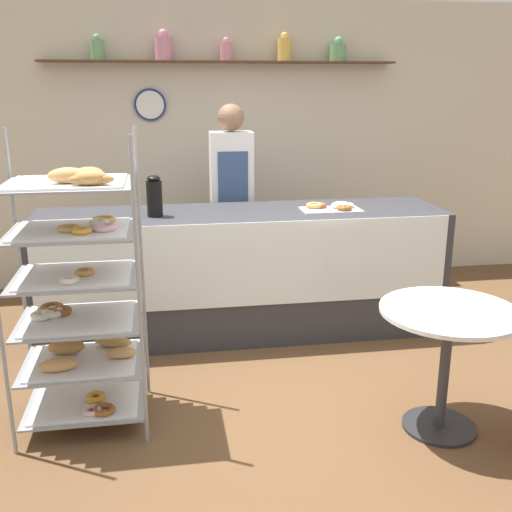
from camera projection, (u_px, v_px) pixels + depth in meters
ground_plane at (266, 399)px, 3.83m from camera, size 14.00×14.00×0.00m
back_wall at (222, 144)px, 5.83m from camera, size 10.00×0.30×2.70m
display_counter at (242, 272)px, 4.76m from camera, size 3.17×0.78×0.99m
pastry_rack at (78, 294)px, 3.36m from camera, size 0.73×0.59×1.71m
person_worker at (231, 196)px, 5.20m from camera, size 0.36×0.23×1.78m
cafe_table at (447, 339)px, 3.35m from camera, size 0.77×0.77×0.74m
coffee_carafe at (154, 196)px, 4.42m from camera, size 0.12×0.12×0.31m
donut_tray_counter at (333, 207)px, 4.68m from camera, size 0.46×0.26×0.05m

